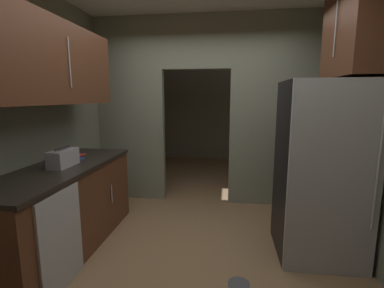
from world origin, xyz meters
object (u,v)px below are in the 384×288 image
at_px(refrigerator, 320,171).
at_px(boombox, 63,158).
at_px(dishwasher, 62,241).
at_px(book_stack, 78,157).

distance_m(refrigerator, boombox, 2.59).
height_order(dishwasher, boombox, boombox).
bearing_deg(book_stack, refrigerator, -0.83).
bearing_deg(dishwasher, boombox, 118.14).
xyz_separation_m(boombox, book_stack, (-0.03, 0.32, -0.06)).
relative_size(refrigerator, boombox, 5.15).
xyz_separation_m(refrigerator, dishwasher, (-2.27, -0.85, -0.46)).
distance_m(dishwasher, boombox, 0.86).
relative_size(dishwasher, book_stack, 5.64).
bearing_deg(book_stack, boombox, -85.19).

